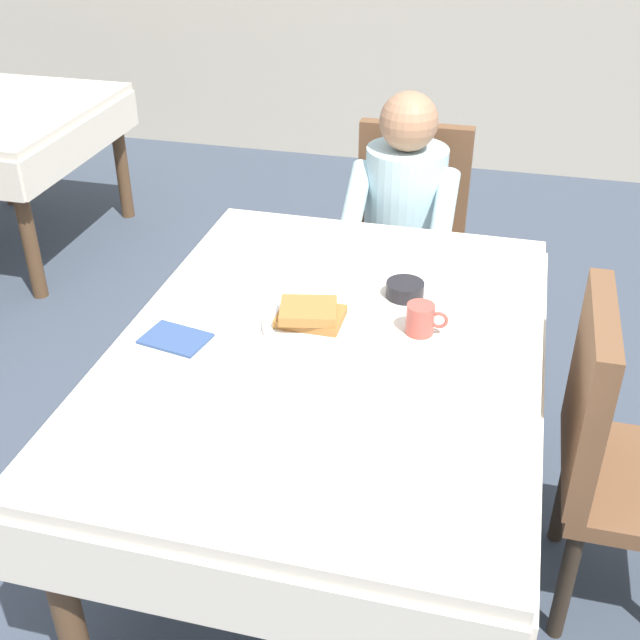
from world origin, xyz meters
TOP-DOWN VIEW (x-y plane):
  - ground_plane at (0.00, 0.00)m, footprint 14.00×14.00m
  - dining_table_main at (0.00, 0.00)m, footprint 1.12×1.52m
  - chair_diner at (0.04, 1.17)m, footprint 0.44×0.45m
  - diner_person at (0.04, 1.01)m, footprint 0.40×0.43m
  - chair_right_side at (0.77, 0.00)m, footprint 0.45×0.44m
  - plate_breakfast at (-0.06, 0.06)m, footprint 0.28×0.28m
  - breakfast_stack at (-0.07, 0.06)m, footprint 0.18×0.16m
  - cup_coffee at (0.23, 0.10)m, footprint 0.11×0.08m
  - bowl_butter at (0.16, 0.28)m, footprint 0.11×0.11m
  - syrup_pitcher at (-0.29, 0.23)m, footprint 0.08×0.08m
  - fork_left_of_plate at (-0.25, 0.04)m, footprint 0.02×0.18m
  - knife_right_of_plate at (0.13, 0.04)m, footprint 0.03×0.20m
  - spoon_near_edge at (-0.04, -0.27)m, footprint 0.15×0.02m
  - napkin_folded at (-0.40, -0.10)m, footprint 0.19×0.15m
  - background_table_far at (-2.05, 1.62)m, footprint 0.92×1.12m

SIDE VIEW (x-z plane):
  - ground_plane at x=0.00m, z-range 0.00..0.00m
  - chair_diner at x=0.04m, z-range 0.06..0.99m
  - chair_right_side at x=0.77m, z-range 0.06..0.99m
  - background_table_far at x=-2.05m, z-range 0.25..0.99m
  - dining_table_main at x=0.00m, z-range 0.28..1.02m
  - diner_person at x=0.04m, z-range 0.11..1.23m
  - fork_left_of_plate at x=-0.25m, z-range 0.74..0.74m
  - knife_right_of_plate at x=0.13m, z-range 0.74..0.74m
  - spoon_near_edge at x=-0.04m, z-range 0.74..0.74m
  - napkin_folded at x=-0.40m, z-range 0.74..0.75m
  - plate_breakfast at x=-0.06m, z-range 0.74..0.76m
  - bowl_butter at x=0.16m, z-range 0.74..0.78m
  - syrup_pitcher at x=-0.29m, z-range 0.74..0.81m
  - breakfast_stack at x=-0.07m, z-range 0.75..0.81m
  - cup_coffee at x=0.23m, z-range 0.74..0.83m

